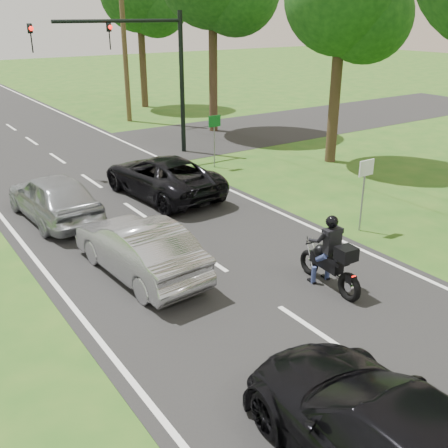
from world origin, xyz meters
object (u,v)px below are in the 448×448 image
(dark_suv, at_px, (162,176))
(dark_car_behind, at_px, (395,446))
(motorcycle_rider, at_px, (332,260))
(traffic_signal, at_px, (142,59))
(sign_green, at_px, (214,129))
(sign_white, at_px, (365,178))
(silver_sedan, at_px, (139,248))
(utility_pole_far, at_px, (123,28))
(silver_suv, at_px, (53,197))

(dark_suv, xyz_separation_m, dark_car_behind, (-3.25, -12.44, 0.06))
(motorcycle_rider, relative_size, traffic_signal, 0.32)
(traffic_signal, bearing_deg, sign_green, -62.62)
(dark_car_behind, distance_m, sign_white, 9.15)
(silver_sedan, xyz_separation_m, utility_pole_far, (8.00, 17.90, 4.38))
(silver_sedan, bearing_deg, motorcycle_rider, 133.22)
(sign_green, bearing_deg, utility_pole_far, 83.27)
(motorcycle_rider, bearing_deg, utility_pole_far, 82.44)
(traffic_signal, bearing_deg, dark_car_behind, -106.46)
(utility_pole_far, xyz_separation_m, sign_green, (-1.30, -11.02, -3.49))
(silver_suv, distance_m, sign_green, 7.60)
(motorcycle_rider, height_order, traffic_signal, traffic_signal)
(motorcycle_rider, bearing_deg, traffic_signal, 87.04)
(silver_suv, height_order, sign_white, sign_white)
(sign_white, bearing_deg, dark_suv, 118.22)
(sign_white, height_order, sign_green, same)
(silver_suv, height_order, dark_car_behind, dark_car_behind)
(silver_suv, bearing_deg, dark_car_behind, 89.06)
(motorcycle_rider, distance_m, dark_suv, 8.00)
(sign_green, bearing_deg, silver_suv, -163.64)
(traffic_signal, height_order, sign_green, traffic_signal)
(silver_suv, relative_size, utility_pole_far, 0.43)
(silver_sedan, bearing_deg, sign_green, -138.38)
(sign_green, bearing_deg, traffic_signal, 117.38)
(motorcycle_rider, relative_size, silver_suv, 0.48)
(silver_suv, bearing_deg, utility_pole_far, -126.51)
(sign_green, bearing_deg, dark_suv, -150.61)
(silver_suv, distance_m, sign_white, 9.21)
(traffic_signal, bearing_deg, utility_pole_far, 70.32)
(motorcycle_rider, distance_m, silver_suv, 8.72)
(traffic_signal, xyz_separation_m, sign_white, (1.36, -11.02, -2.54))
(motorcycle_rider, distance_m, utility_pole_far, 21.92)
(dark_suv, bearing_deg, silver_sedan, 51.28)
(traffic_signal, distance_m, sign_green, 4.24)
(dark_suv, bearing_deg, motorcycle_rider, 85.18)
(silver_sedan, height_order, traffic_signal, traffic_signal)
(utility_pole_far, bearing_deg, motorcycle_rider, -102.58)
(dark_car_behind, bearing_deg, traffic_signal, -100.54)
(dark_suv, height_order, silver_sedan, silver_sedan)
(silver_sedan, relative_size, dark_car_behind, 0.81)
(sign_white, relative_size, sign_green, 1.00)
(silver_suv, bearing_deg, dark_suv, 179.30)
(sign_green, bearing_deg, silver_sedan, -134.25)
(dark_suv, height_order, dark_car_behind, dark_car_behind)
(dark_suv, distance_m, dark_car_behind, 12.86)
(dark_car_behind, relative_size, utility_pole_far, 0.52)
(sign_green, bearing_deg, dark_car_behind, -114.98)
(silver_sedan, bearing_deg, silver_suv, -87.60)
(silver_sedan, height_order, dark_car_behind, dark_car_behind)
(motorcycle_rider, relative_size, dark_car_behind, 0.40)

